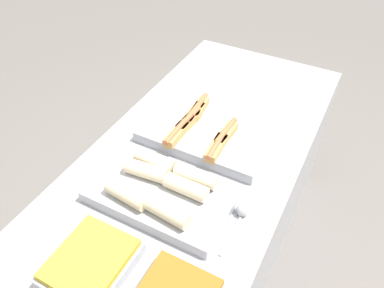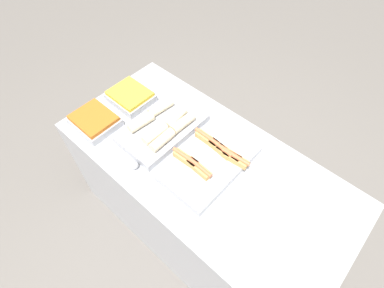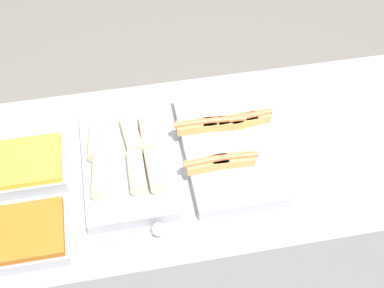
# 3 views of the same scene
# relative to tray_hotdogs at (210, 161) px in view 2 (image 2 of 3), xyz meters

# --- Properties ---
(ground_plane) EXTENTS (12.00, 12.00, 0.00)m
(ground_plane) POSITION_rel_tray_hotdogs_xyz_m (-0.04, -0.01, -0.89)
(ground_plane) COLOR slate
(counter) EXTENTS (1.72, 0.83, 0.86)m
(counter) POSITION_rel_tray_hotdogs_xyz_m (-0.04, -0.01, -0.46)
(counter) COLOR #A8AAB2
(counter) RESTS_ON ground_plane
(tray_hotdogs) EXTENTS (0.37, 0.54, 0.10)m
(tray_hotdogs) POSITION_rel_tray_hotdogs_xyz_m (0.00, 0.00, 0.00)
(tray_hotdogs) COLOR #A8AAB2
(tray_hotdogs) RESTS_ON counter
(tray_wraps) EXTENTS (0.31, 0.51, 0.11)m
(tray_wraps) POSITION_rel_tray_hotdogs_xyz_m (-0.37, -0.01, 0.01)
(tray_wraps) COLOR #A8AAB2
(tray_wraps) RESTS_ON counter
(tray_side_front) EXTENTS (0.27, 0.23, 0.07)m
(tray_side_front) POSITION_rel_tray_hotdogs_xyz_m (-0.71, -0.25, 0.00)
(tray_side_front) COLOR #A8AAB2
(tray_side_front) RESTS_ON counter
(tray_side_back) EXTENTS (0.27, 0.23, 0.07)m
(tray_side_back) POSITION_rel_tray_hotdogs_xyz_m (-0.71, 0.04, 0.00)
(tray_side_back) COLOR #A8AAB2
(tray_side_back) RESTS_ON counter
(serving_spoon_near) EXTENTS (0.22, 0.05, 0.05)m
(serving_spoon_near) POSITION_rel_tray_hotdogs_xyz_m (-0.31, -0.29, -0.01)
(serving_spoon_near) COLOR #B2B5BA
(serving_spoon_near) RESTS_ON counter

